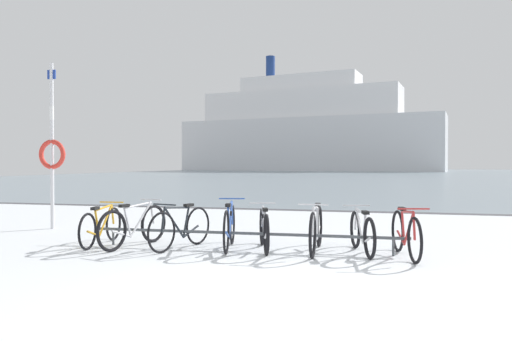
% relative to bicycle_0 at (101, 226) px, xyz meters
% --- Properties ---
extents(ground, '(80.00, 132.00, 0.08)m').
position_rel_bicycle_0_xyz_m(ground, '(3.82, 51.02, -0.38)').
color(ground, silver).
extents(bike_rack, '(5.33, 0.20, 0.31)m').
position_rel_bicycle_0_xyz_m(bike_rack, '(2.59, 0.13, -0.06)').
color(bike_rack, '#4C5156').
rests_on(bike_rack, ground).
extents(bicycle_0, '(0.46, 1.64, 0.74)m').
position_rel_bicycle_0_xyz_m(bicycle_0, '(0.00, 0.00, 0.00)').
color(bicycle_0, black).
rests_on(bicycle_0, ground).
extents(bicycle_1, '(0.53, 1.73, 0.80)m').
position_rel_bicycle_0_xyz_m(bicycle_1, '(0.66, -0.04, 0.03)').
color(bicycle_1, black).
rests_on(bicycle_1, ground).
extents(bicycle_2, '(0.58, 1.59, 0.79)m').
position_rel_bicycle_0_xyz_m(bicycle_2, '(1.51, -0.01, 0.02)').
color(bicycle_2, black).
rests_on(bicycle_2, ground).
extents(bicycle_3, '(0.50, 1.68, 0.83)m').
position_rel_bicycle_0_xyz_m(bicycle_3, '(2.32, 0.18, 0.04)').
color(bicycle_3, black).
rests_on(bicycle_3, ground).
extents(bicycle_4, '(0.61, 1.55, 0.76)m').
position_rel_bicycle_0_xyz_m(bicycle_4, '(2.91, 0.23, 0.01)').
color(bicycle_4, black).
rests_on(bicycle_4, ground).
extents(bicycle_5, '(0.46, 1.76, 0.82)m').
position_rel_bicycle_0_xyz_m(bicycle_5, '(3.78, 0.24, 0.04)').
color(bicycle_5, black).
rests_on(bicycle_5, ground).
extents(bicycle_6, '(0.57, 1.56, 0.75)m').
position_rel_bicycle_0_xyz_m(bicycle_6, '(4.51, 0.32, 0.00)').
color(bicycle_6, black).
rests_on(bicycle_6, ground).
extents(bicycle_7, '(0.51, 1.61, 0.80)m').
position_rel_bicycle_0_xyz_m(bicycle_7, '(5.17, 0.13, 0.03)').
color(bicycle_7, black).
rests_on(bicycle_7, ground).
extents(rescue_post, '(0.66, 0.10, 3.66)m').
position_rel_bicycle_0_xyz_m(rescue_post, '(-2.24, 1.63, 1.43)').
color(rescue_post, silver).
rests_on(rescue_post, ground).
extents(ferry_ship, '(52.37, 18.93, 23.19)m').
position_rel_bicycle_0_xyz_m(ferry_ship, '(-9.24, 86.85, 7.44)').
color(ferry_ship, silver).
rests_on(ferry_ship, ground).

